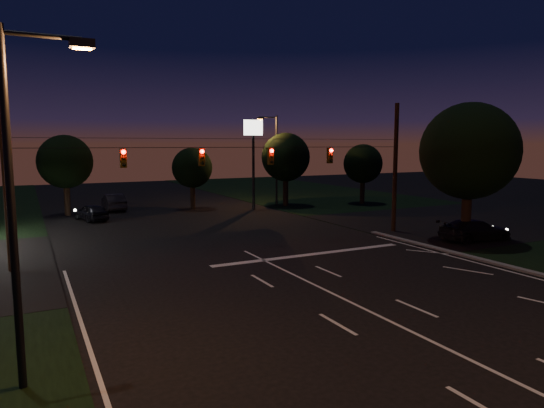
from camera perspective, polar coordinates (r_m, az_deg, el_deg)
ground at (r=17.06m, az=16.84°, el=-14.54°), size 140.00×140.00×0.00m
cross_street_right at (r=41.90m, az=21.44°, el=-1.92°), size 20.00×16.00×0.02m
stop_bar at (r=27.56m, az=4.65°, el=-5.92°), size 12.00×0.50×0.01m
utility_pole_right at (r=35.60m, az=14.07°, el=-3.16°), size 0.30×0.30×9.00m
utility_pole_left at (r=27.05m, az=-28.30°, el=-7.03°), size 0.28×0.28×8.00m
signal_span at (r=28.56m, az=-4.09°, el=5.67°), size 24.00×0.40×1.56m
pole_sign_right at (r=45.54m, az=-2.22°, el=7.13°), size 1.80×0.30×8.40m
street_light_left at (r=13.35m, az=-27.36°, el=2.17°), size 2.20×0.35×9.00m
street_light_right_far at (r=48.77m, az=0.27°, el=5.96°), size 2.20×0.35×9.00m
tree_right_near at (r=32.73m, az=22.00°, el=5.66°), size 6.00×6.00×8.76m
tree_far_b at (r=45.58m, az=-23.13°, el=4.53°), size 4.60×4.60×6.98m
tree_far_c at (r=46.69m, az=-9.39°, el=4.17°), size 3.80×3.80×5.86m
tree_far_d at (r=48.39m, az=1.57°, el=5.46°), size 4.80×4.80×7.30m
tree_far_e at (r=51.10m, az=10.59°, el=4.63°), size 4.00×4.00×6.18m
car_oncoming_a at (r=41.98m, az=-20.49°, el=-0.92°), size 2.55×4.28×1.36m
car_oncoming_b at (r=47.80m, az=-18.12°, el=0.22°), size 1.64×4.71×1.55m
car_cross at (r=33.72m, az=22.78°, el=-2.85°), size 5.06×2.57×1.41m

